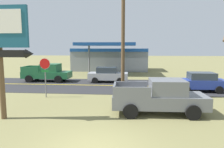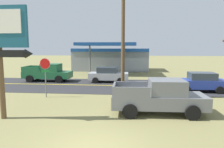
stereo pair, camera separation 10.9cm
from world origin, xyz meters
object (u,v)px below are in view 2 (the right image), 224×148
at_px(stop_sign, 45,71).
at_px(gas_station, 111,58).
at_px(utility_pole, 123,31).
at_px(car_silver_near_lane, 108,75).
at_px(pickup_green_on_road, 48,73).
at_px(pickup_grey_parked_on_lawn, 160,97).
at_px(car_blue_mid_lane, 200,82).

distance_m(stop_sign, gas_station, 19.65).
xyz_separation_m(utility_pole, car_silver_near_lane, (-1.88, 7.07, -4.07)).
bearing_deg(gas_station, car_silver_near_lane, -85.55).
bearing_deg(pickup_green_on_road, utility_pole, -39.40).
distance_m(stop_sign, car_silver_near_lane, 8.32).
bearing_deg(stop_sign, car_silver_near_lane, 61.68).
height_order(pickup_grey_parked_on_lawn, pickup_green_on_road, same).
height_order(pickup_grey_parked_on_lawn, car_blue_mid_lane, pickup_grey_parked_on_lawn).
height_order(stop_sign, pickup_grey_parked_on_lawn, stop_sign).
relative_size(stop_sign, pickup_grey_parked_on_lawn, 0.56).
distance_m(utility_pole, pickup_green_on_road, 11.81).
bearing_deg(pickup_grey_parked_on_lawn, gas_station, 102.63).
distance_m(pickup_green_on_road, car_silver_near_lane, 6.72).
bearing_deg(pickup_green_on_road, gas_station, 64.65).
relative_size(gas_station, pickup_green_on_road, 2.31).
bearing_deg(pickup_green_on_road, car_blue_mid_lane, -14.86).
height_order(gas_station, car_blue_mid_lane, gas_station).
relative_size(pickup_green_on_road, car_silver_near_lane, 1.24).
distance_m(gas_station, car_silver_near_lane, 12.27).
bearing_deg(car_silver_near_lane, car_blue_mid_lane, -25.59).
relative_size(utility_pole, gas_station, 0.76).
height_order(utility_pole, pickup_green_on_road, utility_pole).
relative_size(gas_station, car_blue_mid_lane, 2.86).
bearing_deg(car_silver_near_lane, pickup_green_on_road, -180.00).
xyz_separation_m(gas_station, pickup_grey_parked_on_lawn, (5.07, -22.62, -0.98)).
height_order(stop_sign, car_silver_near_lane, stop_sign).
xyz_separation_m(utility_pole, pickup_grey_parked_on_lawn, (2.24, -3.37, -3.94)).
bearing_deg(utility_pole, pickup_green_on_road, 140.60).
xyz_separation_m(stop_sign, car_blue_mid_lane, (12.26, 3.25, -1.20)).
xyz_separation_m(utility_pole, pickup_green_on_road, (-8.60, 7.07, -3.94)).
xyz_separation_m(gas_station, pickup_green_on_road, (-5.77, -12.18, -0.98)).
bearing_deg(car_blue_mid_lane, gas_station, 119.89).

